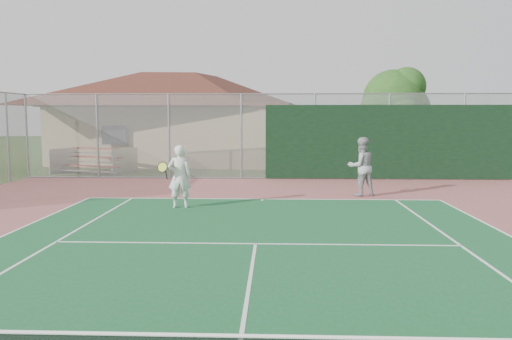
{
  "coord_description": "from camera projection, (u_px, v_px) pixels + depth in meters",
  "views": [
    {
      "loc": [
        0.39,
        -3.49,
        2.6
      ],
      "look_at": [
        -0.1,
        9.26,
        1.22
      ],
      "focal_mm": 35.0,
      "sensor_mm": 36.0,
      "label": 1
    }
  ],
  "objects": [
    {
      "name": "back_fence",
      "position": [
        317.0,
        139.0,
        20.37
      ],
      "size": [
        20.08,
        0.11,
        3.53
      ],
      "color": "gray",
      "rests_on": "ground"
    },
    {
      "name": "player_white_front",
      "position": [
        179.0,
        177.0,
        14.02
      ],
      "size": [
        0.94,
        0.69,
        1.78
      ],
      "rotation": [
        0.0,
        0.0,
        3.24
      ],
      "color": "silver",
      "rests_on": "ground"
    },
    {
      "name": "player_grey_back",
      "position": [
        361.0,
        167.0,
        16.17
      ],
      "size": [
        1.11,
        0.98,
        1.9
      ],
      "rotation": [
        0.0,
        0.0,
        3.47
      ],
      "color": "#9FA1A3",
      "rests_on": "ground"
    },
    {
      "name": "clubhouse",
      "position": [
        181.0,
        109.0,
        28.55
      ],
      "size": [
        14.45,
        10.35,
        5.89
      ],
      "rotation": [
        0.0,
        0.0,
        -0.09
      ],
      "color": "tan",
      "rests_on": "ground"
    },
    {
      "name": "bleachers",
      "position": [
        94.0,
        160.0,
        22.93
      ],
      "size": [
        3.54,
        2.68,
        1.12
      ],
      "rotation": [
        0.0,
        0.0,
        -0.35
      ],
      "color": "maroon",
      "rests_on": "ground"
    },
    {
      "name": "tree",
      "position": [
        395.0,
        103.0,
        24.31
      ],
      "size": [
        3.55,
        3.36,
        4.94
      ],
      "color": "#332312",
      "rests_on": "ground"
    }
  ]
}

